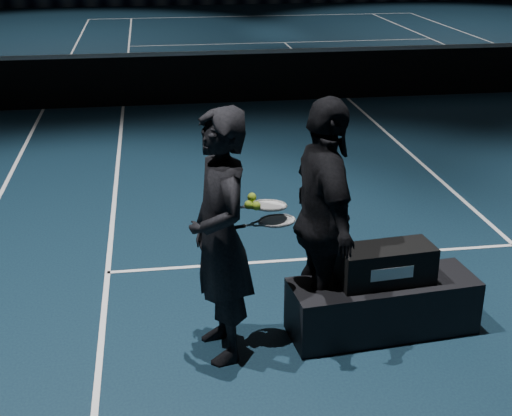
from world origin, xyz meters
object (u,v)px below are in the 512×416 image
Objects in this scene: tennis_balls at (252,203)px; racket_upper at (269,205)px; racket_lower at (277,221)px; player_bench at (382,306)px; player_a at (220,238)px; player_b at (324,220)px; racket_bag at (386,264)px.

racket_upper is at bearing 26.92° from tennis_balls.
racket_lower is at bearing -42.66° from racket_upper.
player_bench is 1.44m from tennis_balls.
player_a is at bearing -178.29° from racket_upper.
player_bench is at bearing -104.20° from player_b.
player_b is (-0.48, 0.09, 0.37)m from racket_bag.
player_a reaches higher than racket_upper.
racket_upper is at bearing 172.74° from racket_bag.
player_b is 16.14× the size of tennis_balls.
player_a is at bearing 180.00° from racket_lower.
player_a is at bearing -165.53° from tennis_balls.
racket_bag is 6.28× the size of tennis_balls.
player_a is 0.35m from tennis_balls.
player_bench is at bearing 2.05° from tennis_balls.
player_b is at bearing 12.86° from tennis_balls.
player_a is 2.85× the size of racket_upper.
player_a is at bearing 100.19° from player_b.
racket_lower is (0.44, 0.10, 0.06)m from player_a.
racket_lower reaches higher than racket_bag.
racket_upper is at bearing 141.34° from racket_lower.
tennis_balls is at bearing 99.70° from player_b.
racket_bag is at bearing -13.48° from racket_lower.
racket_upper reaches higher than racket_bag.
player_a and player_b have the same top height.
player_b is at bearing -9.08° from racket_upper.
player_a reaches higher than racket_lower.
player_bench is 1.31m from racket_upper.
racket_upper is at bearing 95.11° from player_b.
player_a is 0.45m from racket_lower.
racket_upper is (-0.45, -0.06, 0.18)m from player_b.
racket_lower is (-0.39, -0.09, 0.06)m from player_b.
player_bench is 2.22× the size of racket_upper.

